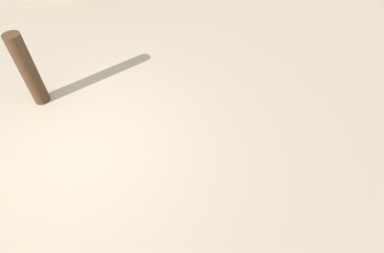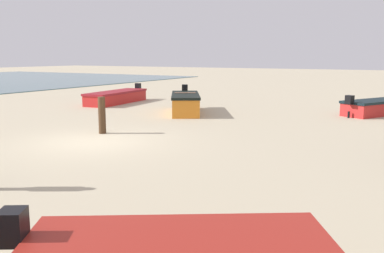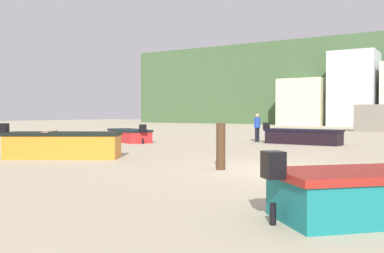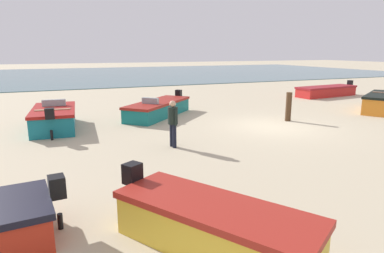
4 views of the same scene
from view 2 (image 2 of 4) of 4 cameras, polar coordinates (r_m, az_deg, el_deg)
name	(u,v)px [view 2 (image 2 of 4)]	position (r m, az deg, el deg)	size (l,w,h in m)	color
ground_plane	(93,142)	(14.60, -13.11, -2.01)	(160.00, 160.00, 0.00)	#B9AB8C
boat_red_0	(117,97)	(26.11, -10.07, 3.92)	(5.24, 1.98, 1.05)	red
boat_orange_2	(185,103)	(21.30, -0.90, 3.14)	(4.21, 3.28, 1.28)	orange
boat_red_7	(375,107)	(22.43, 23.33, 2.39)	(3.88, 2.95, 1.05)	red
mooring_post_near_water	(102,115)	(15.98, -11.98, 1.48)	(0.27, 0.27, 1.36)	#452D1C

